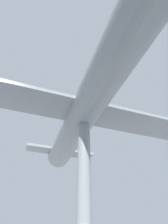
{
  "coord_description": "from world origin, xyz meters",
  "views": [
    {
      "loc": [
        2.06,
        6.94,
        1.92
      ],
      "look_at": [
        0.0,
        0.0,
        7.46
      ],
      "focal_mm": 28.0,
      "sensor_mm": 36.0,
      "label": 1
    }
  ],
  "objects": [
    {
      "name": "support_pylon_central",
      "position": [
        0.0,
        0.0,
        3.32
      ],
      "size": [
        0.56,
        0.56,
        6.65
      ],
      "color": "#999EA3",
      "rests_on": "ground_plane"
    },
    {
      "name": "suspended_airplane",
      "position": [
        -0.01,
        0.26,
        7.48
      ],
      "size": [
        15.78,
        14.09,
        3.14
      ],
      "rotation": [
        0.0,
        0.0,
        0.05
      ],
      "color": "#93999E",
      "rests_on": "support_pylon_central"
    }
  ]
}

